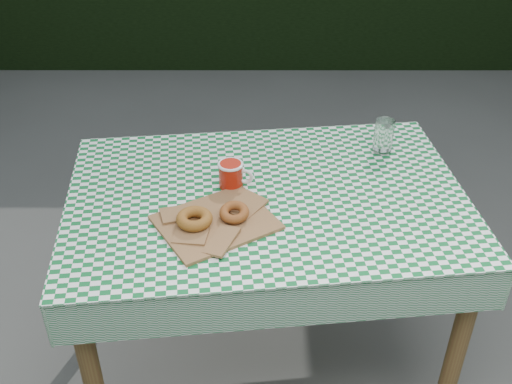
{
  "coord_description": "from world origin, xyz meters",
  "views": [
    {
      "loc": [
        0.04,
        -1.49,
        1.89
      ],
      "look_at": [
        0.04,
        0.1,
        0.79
      ],
      "focal_mm": 43.04,
      "sensor_mm": 36.0,
      "label": 1
    }
  ],
  "objects_px": {
    "table": "(266,282)",
    "drinking_glass": "(384,136)",
    "coffee_mug": "(231,175)",
    "paper_bag": "(216,221)"
  },
  "relations": [
    {
      "from": "table",
      "to": "paper_bag",
      "type": "bearing_deg",
      "value": -141.97
    },
    {
      "from": "paper_bag",
      "to": "drinking_glass",
      "type": "relative_size",
      "value": 2.67
    },
    {
      "from": "drinking_glass",
      "to": "coffee_mug",
      "type": "bearing_deg",
      "value": -157.22
    },
    {
      "from": "table",
      "to": "coffee_mug",
      "type": "height_order",
      "value": "coffee_mug"
    },
    {
      "from": "paper_bag",
      "to": "coffee_mug",
      "type": "height_order",
      "value": "coffee_mug"
    },
    {
      "from": "paper_bag",
      "to": "coffee_mug",
      "type": "xyz_separation_m",
      "value": [
        0.04,
        0.2,
        0.03
      ]
    },
    {
      "from": "coffee_mug",
      "to": "drinking_glass",
      "type": "relative_size",
      "value": 1.26
    },
    {
      "from": "coffee_mug",
      "to": "drinking_glass",
      "type": "xyz_separation_m",
      "value": [
        0.53,
        0.22,
        0.02
      ]
    },
    {
      "from": "table",
      "to": "drinking_glass",
      "type": "bearing_deg",
      "value": 27.28
    },
    {
      "from": "table",
      "to": "coffee_mug",
      "type": "bearing_deg",
      "value": 150.12
    }
  ]
}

